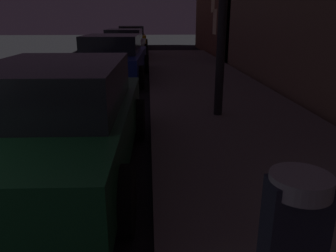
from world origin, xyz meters
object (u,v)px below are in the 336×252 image
object	(u,v)px
car_blue	(113,58)
car_silver	(125,45)
car_green	(59,120)
car_yellow_cab	(131,37)

from	to	relation	value
car_blue	car_silver	world-z (taller)	same
car_green	car_blue	distance (m)	6.79
car_silver	car_yellow_cab	bearing A→B (deg)	89.98
car_silver	car_yellow_cab	world-z (taller)	same
car_green	car_blue	size ratio (longest dim) A/B	0.91
car_blue	car_silver	xyz separation A→B (m)	(0.00, 5.54, 0.01)
car_green	car_silver	size ratio (longest dim) A/B	0.99
car_silver	car_yellow_cab	distance (m)	6.85
car_blue	car_yellow_cab	bearing A→B (deg)	89.98
car_silver	car_yellow_cab	size ratio (longest dim) A/B	0.93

